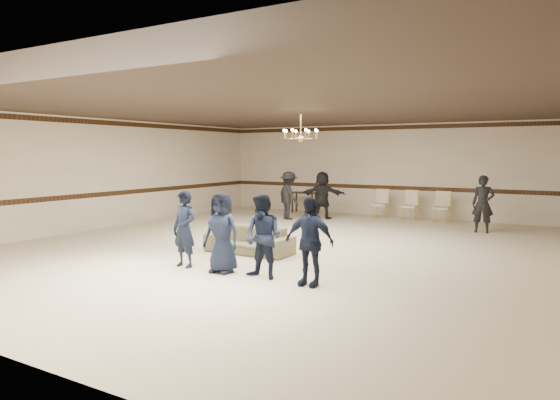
{
  "coord_description": "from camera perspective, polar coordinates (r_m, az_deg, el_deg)",
  "views": [
    {
      "loc": [
        5.9,
        -10.02,
        2.2
      ],
      "look_at": [
        0.29,
        -0.5,
        1.16
      ],
      "focal_mm": 32.25,
      "sensor_mm": 36.0,
      "label": 1
    }
  ],
  "objects": [
    {
      "name": "banquet_chair_right",
      "position": [
        16.65,
        17.83,
        -0.82
      ],
      "size": [
        0.5,
        0.5,
        0.97
      ],
      "primitive_type": null,
      "rotation": [
        0.0,
        0.0,
        0.07
      ],
      "color": "beige",
      "rests_on": "floor"
    },
    {
      "name": "chandelier",
      "position": [
        12.51,
        2.37,
        8.44
      ],
      "size": [
        0.94,
        0.94,
        0.89
      ],
      "primitive_type": null,
      "color": "gold",
      "rests_on": "ceiling"
    },
    {
      "name": "adult_right",
      "position": [
        14.96,
        22.03,
        -0.42
      ],
      "size": [
        0.6,
        0.42,
        1.59
      ],
      "primitive_type": "imported",
      "rotation": [
        0.0,
        0.0,
        0.07
      ],
      "color": "black",
      "rests_on": "floor"
    },
    {
      "name": "banquet_chair_mid",
      "position": [
        16.9,
        14.52,
        -0.65
      ],
      "size": [
        0.49,
        0.49,
        0.97
      ],
      "primitive_type": null,
      "rotation": [
        0.0,
        0.0,
        -0.04
      ],
      "color": "beige",
      "rests_on": "floor"
    },
    {
      "name": "boy_c",
      "position": [
        8.79,
        -1.91,
        -4.2
      ],
      "size": [
        0.76,
        0.61,
        1.48
      ],
      "primitive_type": "imported",
      "rotation": [
        0.0,
        0.0,
        -0.07
      ],
      "color": "black",
      "rests_on": "floor"
    },
    {
      "name": "console_table",
      "position": [
        18.58,
        2.75,
        -0.26
      ],
      "size": [
        0.93,
        0.43,
        0.77
      ],
      "primitive_type": "cube",
      "rotation": [
        0.0,
        0.0,
        0.05
      ],
      "color": "black",
      "rests_on": "floor"
    },
    {
      "name": "boy_a",
      "position": [
        9.86,
        -10.79,
        -3.25
      ],
      "size": [
        0.56,
        0.39,
        1.48
      ],
      "primitive_type": "imported",
      "rotation": [
        0.0,
        0.0,
        -0.07
      ],
      "color": "black",
      "rests_on": "floor"
    },
    {
      "name": "adult_left",
      "position": [
        16.65,
        1.0,
        0.51
      ],
      "size": [
        1.19,
        1.03,
        1.59
      ],
      "primitive_type": "imported",
      "rotation": [
        0.0,
        0.0,
        2.61
      ],
      "color": "black",
      "rests_on": "floor"
    },
    {
      "name": "settee",
      "position": [
        11.12,
        -3.53,
        -4.55
      ],
      "size": [
        1.98,
        0.79,
        0.58
      ],
      "primitive_type": "imported",
      "rotation": [
        0.0,
        0.0,
        -0.01
      ],
      "color": "#76734F",
      "rests_on": "floor"
    },
    {
      "name": "boy_d",
      "position": [
        8.35,
        3.33,
        -4.71
      ],
      "size": [
        0.87,
        0.37,
        1.48
      ],
      "primitive_type": "imported",
      "rotation": [
        0.0,
        0.0,
        0.01
      ],
      "color": "black",
      "rests_on": "floor"
    },
    {
      "name": "boy_b",
      "position": [
        9.3,
        -6.61,
        -3.71
      ],
      "size": [
        0.74,
        0.5,
        1.48
      ],
      "primitive_type": "imported",
      "rotation": [
        0.0,
        0.0,
        0.04
      ],
      "color": "black",
      "rests_on": "floor"
    },
    {
      "name": "adult_mid",
      "position": [
        16.85,
        4.84,
        0.55
      ],
      "size": [
        1.54,
        0.74,
        1.59
      ],
      "primitive_type": "imported",
      "rotation": [
        0.0,
        0.0,
        3.33
      ],
      "color": "black",
      "rests_on": "floor"
    },
    {
      "name": "chair_rail",
      "position": [
        18.03,
        11.35,
        1.43
      ],
      "size": [
        12.0,
        0.02,
        0.14
      ],
      "primitive_type": "cube",
      "color": "#361F10",
      "rests_on": "wall_back"
    },
    {
      "name": "banquet_chair_left",
      "position": [
        17.2,
        11.32,
        -0.48
      ],
      "size": [
        0.47,
        0.47,
        0.97
      ],
      "primitive_type": null,
      "rotation": [
        0.0,
        0.0,
        -0.01
      ],
      "color": "beige",
      "rests_on": "floor"
    },
    {
      "name": "crown_molding",
      "position": [
        18.02,
        11.48,
        8.04
      ],
      "size": [
        12.0,
        0.02,
        0.14
      ],
      "primitive_type": "cube",
      "color": "#361F10",
      "rests_on": "wall_back"
    },
    {
      "name": "room",
      "position": [
        11.64,
        0.02,
        2.4
      ],
      "size": [
        12.01,
        14.01,
        3.21
      ],
      "color": "beige",
      "rests_on": "ground"
    }
  ]
}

